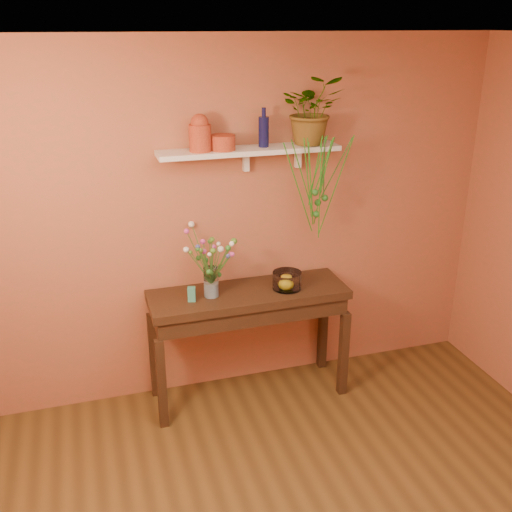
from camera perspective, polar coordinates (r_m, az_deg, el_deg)
name	(u,v)px	position (r m, az deg, el deg)	size (l,w,h in m)	color
room	(355,356)	(2.77, 9.53, -9.42)	(4.04, 4.04, 2.70)	brown
sideboard	(249,307)	(4.47, -0.72, -4.88)	(1.48, 0.48, 0.90)	#3C2313
wall_shelf	(251,151)	(4.23, -0.51, 10.06)	(1.30, 0.24, 0.19)	white
terracotta_jug	(200,134)	(4.10, -5.40, 11.62)	(0.19, 0.19, 0.25)	#B54125
terracotta_pot	(223,143)	(4.14, -3.19, 10.82)	(0.17, 0.17, 0.10)	#B54125
blue_bottle	(264,131)	(4.24, 0.75, 11.91)	(0.07, 0.07, 0.27)	#0E103C
spider_plant	(312,110)	(4.34, 5.42, 13.79)	(0.44, 0.38, 0.48)	#286422
plant_fronds	(318,189)	(4.31, 5.99, 6.44)	(0.58, 0.29, 0.77)	#286422
glass_vase	(211,284)	(4.30, -4.33, -2.72)	(0.11, 0.11, 0.22)	white
bouquet	(211,252)	(4.21, -4.37, 0.36)	(0.38, 0.52, 0.42)	#386B28
glass_bowl	(287,281)	(4.44, 2.99, -2.41)	(0.22, 0.22, 0.13)	white
lemon	(286,283)	(4.43, 2.92, -2.64)	(0.08, 0.08, 0.08)	yellow
carton	(192,294)	(4.26, -6.20, -3.66)	(0.05, 0.04, 0.11)	teal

